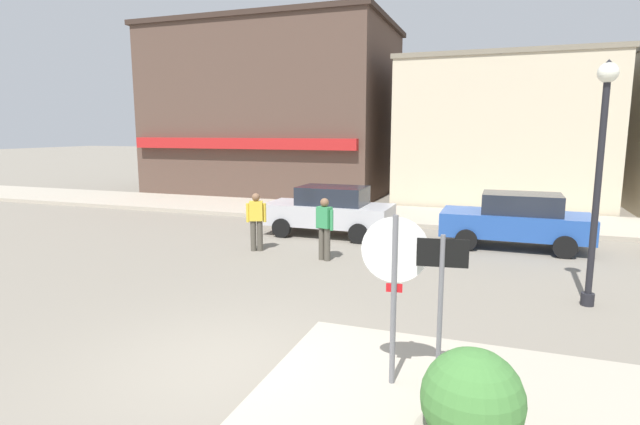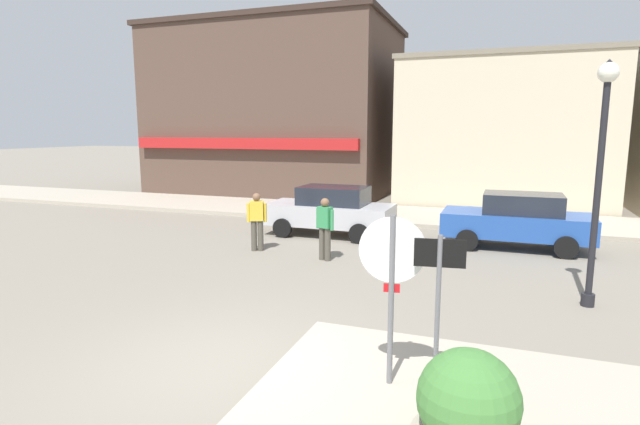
{
  "view_description": "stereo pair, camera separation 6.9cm",
  "coord_description": "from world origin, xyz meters",
  "px_view_note": "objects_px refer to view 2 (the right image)",
  "views": [
    {
      "loc": [
        3.51,
        -5.77,
        3.3
      ],
      "look_at": [
        -0.16,
        4.5,
        1.5
      ],
      "focal_mm": 28.0,
      "sensor_mm": 36.0,
      "label": 1
    },
    {
      "loc": [
        3.58,
        -5.74,
        3.3
      ],
      "look_at": [
        -0.16,
        4.5,
        1.5
      ],
      "focal_mm": 28.0,
      "sensor_mm": 36.0,
      "label": 2
    }
  ],
  "objects_px": {
    "stop_sign": "(392,278)",
    "planter": "(467,416)",
    "lamp_post": "(601,149)",
    "parked_car_second": "(517,220)",
    "pedestrian_crossing_near": "(325,227)",
    "one_way_sign": "(438,298)",
    "parked_car_nearest": "(330,210)",
    "pedestrian_crossing_far": "(257,220)"
  },
  "relations": [
    {
      "from": "stop_sign",
      "to": "planter",
      "type": "relative_size",
      "value": 1.88
    },
    {
      "from": "lamp_post",
      "to": "parked_car_second",
      "type": "relative_size",
      "value": 1.13
    },
    {
      "from": "parked_car_second",
      "to": "pedestrian_crossing_near",
      "type": "distance_m",
      "value": 5.61
    },
    {
      "from": "lamp_post",
      "to": "pedestrian_crossing_near",
      "type": "relative_size",
      "value": 2.82
    },
    {
      "from": "planter",
      "to": "parked_car_second",
      "type": "height_order",
      "value": "parked_car_second"
    },
    {
      "from": "lamp_post",
      "to": "one_way_sign",
      "type": "bearing_deg",
      "value": -117.25
    },
    {
      "from": "one_way_sign",
      "to": "parked_car_nearest",
      "type": "xyz_separation_m",
      "value": [
        -4.41,
        8.94,
        -0.52
      ]
    },
    {
      "from": "planter",
      "to": "parked_car_second",
      "type": "distance_m",
      "value": 10.23
    },
    {
      "from": "lamp_post",
      "to": "pedestrian_crossing_near",
      "type": "xyz_separation_m",
      "value": [
        -5.83,
        1.48,
        -2.09
      ]
    },
    {
      "from": "planter",
      "to": "pedestrian_crossing_near",
      "type": "bearing_deg",
      "value": 119.36
    },
    {
      "from": "planter",
      "to": "parked_car_nearest",
      "type": "bearing_deg",
      "value": 115.75
    },
    {
      "from": "planter",
      "to": "lamp_post",
      "type": "bearing_deg",
      "value": 71.66
    },
    {
      "from": "parked_car_nearest",
      "to": "pedestrian_crossing_near",
      "type": "bearing_deg",
      "value": -73.64
    },
    {
      "from": "parked_car_second",
      "to": "pedestrian_crossing_far",
      "type": "bearing_deg",
      "value": -157.37
    },
    {
      "from": "stop_sign",
      "to": "planter",
      "type": "xyz_separation_m",
      "value": [
        1.01,
        -1.14,
        -0.96
      ]
    },
    {
      "from": "parked_car_second",
      "to": "lamp_post",
      "type": "bearing_deg",
      "value": -75.62
    },
    {
      "from": "one_way_sign",
      "to": "lamp_post",
      "type": "xyz_separation_m",
      "value": [
        2.3,
        4.46,
        1.63
      ]
    },
    {
      "from": "pedestrian_crossing_near",
      "to": "pedestrian_crossing_far",
      "type": "distance_m",
      "value": 2.13
    },
    {
      "from": "parked_car_second",
      "to": "pedestrian_crossing_near",
      "type": "height_order",
      "value": "pedestrian_crossing_near"
    },
    {
      "from": "one_way_sign",
      "to": "parked_car_second",
      "type": "bearing_deg",
      "value": 83.0
    },
    {
      "from": "planter",
      "to": "parked_car_nearest",
      "type": "height_order",
      "value": "parked_car_nearest"
    },
    {
      "from": "pedestrian_crossing_near",
      "to": "lamp_post",
      "type": "bearing_deg",
      "value": -14.24
    },
    {
      "from": "stop_sign",
      "to": "lamp_post",
      "type": "xyz_separation_m",
      "value": [
        2.86,
        4.45,
        1.44
      ]
    },
    {
      "from": "one_way_sign",
      "to": "pedestrian_crossing_far",
      "type": "bearing_deg",
      "value": 131.94
    },
    {
      "from": "stop_sign",
      "to": "parked_car_nearest",
      "type": "distance_m",
      "value": 9.75
    },
    {
      "from": "parked_car_second",
      "to": "parked_car_nearest",
      "type": "bearing_deg",
      "value": -178.54
    },
    {
      "from": "planter",
      "to": "pedestrian_crossing_near",
      "type": "xyz_separation_m",
      "value": [
        -3.98,
        7.07,
        0.31
      ]
    },
    {
      "from": "pedestrian_crossing_near",
      "to": "pedestrian_crossing_far",
      "type": "relative_size",
      "value": 1.0
    },
    {
      "from": "parked_car_second",
      "to": "pedestrian_crossing_far",
      "type": "height_order",
      "value": "pedestrian_crossing_far"
    },
    {
      "from": "stop_sign",
      "to": "parked_car_second",
      "type": "bearing_deg",
      "value": 79.52
    },
    {
      "from": "lamp_post",
      "to": "pedestrian_crossing_far",
      "type": "distance_m",
      "value": 8.4
    },
    {
      "from": "lamp_post",
      "to": "parked_car_second",
      "type": "xyz_separation_m",
      "value": [
        -1.18,
        4.62,
        -2.15
      ]
    },
    {
      "from": "planter",
      "to": "pedestrian_crossing_far",
      "type": "relative_size",
      "value": 0.76
    },
    {
      "from": "planter",
      "to": "lamp_post",
      "type": "distance_m",
      "value": 6.36
    },
    {
      "from": "one_way_sign",
      "to": "pedestrian_crossing_near",
      "type": "height_order",
      "value": "one_way_sign"
    },
    {
      "from": "stop_sign",
      "to": "parked_car_nearest",
      "type": "bearing_deg",
      "value": 113.31
    },
    {
      "from": "stop_sign",
      "to": "pedestrian_crossing_near",
      "type": "xyz_separation_m",
      "value": [
        -2.97,
        5.93,
        -0.65
      ]
    },
    {
      "from": "lamp_post",
      "to": "pedestrian_crossing_far",
      "type": "relative_size",
      "value": 2.82
    },
    {
      "from": "stop_sign",
      "to": "pedestrian_crossing_near",
      "type": "height_order",
      "value": "stop_sign"
    },
    {
      "from": "stop_sign",
      "to": "one_way_sign",
      "type": "xyz_separation_m",
      "value": [
        0.56,
        -0.01,
        -0.19
      ]
    },
    {
      "from": "lamp_post",
      "to": "stop_sign",
      "type": "bearing_deg",
      "value": -122.73
    },
    {
      "from": "lamp_post",
      "to": "parked_car_nearest",
      "type": "relative_size",
      "value": 1.13
    }
  ]
}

